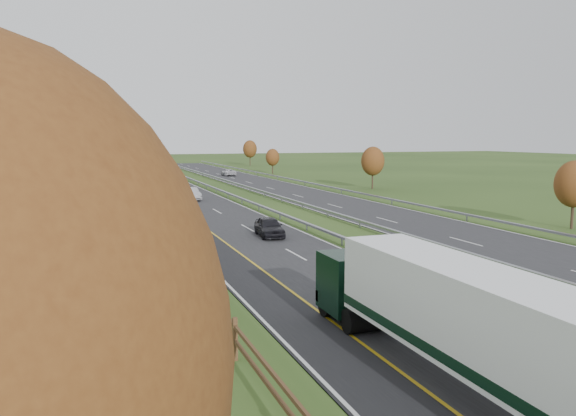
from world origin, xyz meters
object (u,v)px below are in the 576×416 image
Objects in this scene: car_silver_mid at (191,194)px; car_small_far at (141,168)px; car_oncoming at (228,172)px; road_tanker at (147,169)px; box_lorry at (455,318)px; car_dark_near at (269,227)px.

car_small_far reaches higher than car_silver_mid.
car_silver_mid is at bearing 69.96° from car_oncoming.
road_tanker is 2.29× the size of car_silver_mid.
car_oncoming is (15.49, 42.36, -0.10)m from car_silver_mid.
car_dark_near is (3.04, 28.22, -1.50)m from box_lorry.
car_oncoming is at bearing 2.50° from road_tanker.
box_lorry is 28.42m from car_dark_near.
box_lorry is 3.33× the size of car_silver_mid.
car_dark_near is 28.44m from car_silver_mid.
box_lorry is at bearing -88.81° from car_small_far.
car_small_far is at bearing 96.36° from car_dark_near.
box_lorry reaches higher than road_tanker.
road_tanker is at bearing 87.49° from car_silver_mid.
car_small_far is 1.12× the size of car_oncoming.
car_dark_near is 90.16m from car_small_far.
box_lorry is 100.51m from car_oncoming.
car_small_far is at bearing 88.11° from road_tanker.
box_lorry is 1.45× the size of road_tanker.
box_lorry is at bearing -95.72° from car_silver_mid.
car_small_far reaches higher than car_dark_near.
road_tanker is at bearing 89.52° from box_lorry.
box_lorry is at bearing 80.13° from car_oncoming.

